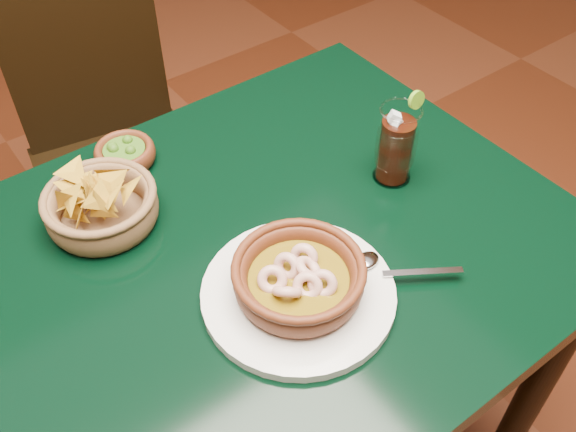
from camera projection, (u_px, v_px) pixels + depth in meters
dining_table at (213, 313)px, 1.05m from camera, size 1.20×0.80×0.75m
dining_chair at (114, 148)px, 1.63m from camera, size 0.46×0.46×0.86m
shrimp_plate at (299, 282)px, 0.93m from camera, size 0.37×0.29×0.08m
chip_basket at (101, 206)px, 1.04m from camera, size 0.22×0.22×0.13m
guacamole_ramekin at (125, 153)px, 1.15m from camera, size 0.13×0.13×0.04m
cola_drink at (396, 145)px, 1.09m from camera, size 0.15×0.15×0.17m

